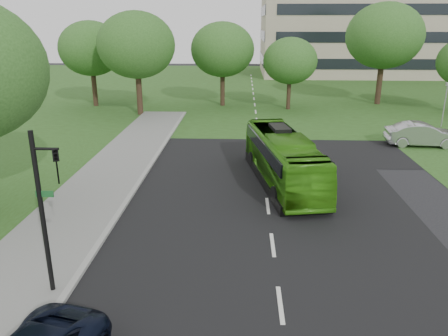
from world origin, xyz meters
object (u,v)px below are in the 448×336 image
Objects in this scene: tree_park_b at (222,50)px; sedan at (422,134)px; tree_park_a at (136,45)px; tree_park_d at (385,36)px; tree_park_f at (91,49)px; camera_pole at (445,99)px; traffic_light at (46,203)px; tree_park_c at (290,61)px; bus at (283,158)px.

tree_park_b reaches higher than sedan.
tree_park_a reaches higher than tree_park_b.
tree_park_d is 31.15m from tree_park_f.
tree_park_d is 2.80× the size of camera_pole.
tree_park_d is at bearing 90.92° from camera_pole.
traffic_light is at bearing -119.80° from tree_park_d.
tree_park_a reaches higher than traffic_light.
tree_park_d is (25.11, 6.96, 0.67)m from tree_park_a.
tree_park_b is 1.56× the size of traffic_light.
tree_park_c is at bearing -14.95° from tree_park_b.
tree_park_a is at bearing -36.86° from tree_park_f.
tree_park_b is at bearing -174.23° from tree_park_d.
tree_park_c is at bearing -160.65° from tree_park_d.
camera_pole is (12.58, -7.60, -2.47)m from tree_park_c.
tree_park_a is 1.88× the size of sedan.
tree_park_d is 2.07× the size of sedan.
tree_park_d is at bearing -1.69° from sedan.
tree_park_d is 29.29m from bus.
bus is 20.92m from camera_pole.
tree_park_a is 23.12m from bus.
tree_park_d is at bearing 4.66° from tree_park_f.
tree_park_a is 7.41m from tree_park_f.
tree_park_c is 14.90m from camera_pole.
tree_park_b is 24.84m from bus.
tree_park_c reaches higher than traffic_light.
camera_pole is at bearing -78.29° from tree_park_d.
tree_park_f is (-20.77, 1.07, 1.10)m from tree_park_c.
sedan is at bearing -27.13° from tree_park_f.
tree_park_c is 16.78m from sedan.
bus is at bearing -56.51° from tree_park_a.
tree_park_c is 0.82× the size of tree_park_f.
bus is at bearing -116.22° from tree_park_d.
bus is at bearing -51.69° from tree_park_f.
sedan is at bearing -45.61° from tree_park_b.
tree_park_f reaches higher than tree_park_b.
tree_park_b is 13.82m from tree_park_f.
tree_park_a is 2.54× the size of camera_pole.
tree_park_a is 1.11× the size of tree_park_b.
camera_pole is at bearing -31.14° from tree_park_c.
tree_park_f is at bearing 143.14° from tree_park_a.
traffic_light is (-10.85, -33.26, -1.64)m from tree_park_c.
tree_park_b is 21.99m from camera_pole.
tree_park_f is 33.25m from sedan.
traffic_light is (-8.43, -11.11, 1.88)m from bus.
tree_park_a is 15.32m from tree_park_c.
tree_park_d reaches higher than traffic_light.
camera_pole is at bearing 23.83° from traffic_light.
tree_park_a is at bearing 73.86° from traffic_light.
tree_park_c is 0.71× the size of bus.
tree_park_a is 0.91× the size of tree_park_d.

